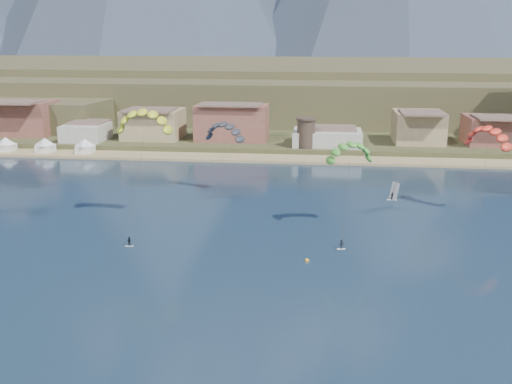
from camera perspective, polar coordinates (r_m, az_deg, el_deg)
ground at (r=65.94m, az=-3.32°, el=-15.61°), size 2400.00×2400.00×0.00m
beach at (r=165.66m, az=2.94°, el=3.19°), size 2200.00×12.00×0.90m
land at (r=617.00m, az=5.76°, el=11.55°), size 2200.00×900.00×4.00m
foothills at (r=289.76m, az=9.12°, el=9.74°), size 940.00×210.00×18.00m
town at (r=186.68m, az=-9.13°, el=6.75°), size 400.00×24.00×12.00m
watchtower at (r=172.21m, az=4.81°, el=5.67°), size 5.82×5.82×8.60m
beach_tents at (r=185.99m, az=-21.27°, el=4.56°), size 43.40×6.40×5.00m
kitesurfer_yellow at (r=107.85m, az=-10.70°, el=6.98°), size 10.55×15.88×23.32m
kitesurfer_green at (r=103.45m, az=8.99°, el=4.02°), size 9.28×13.85×17.68m
distant_kite_dark at (r=127.97m, az=-3.04°, el=6.09°), size 10.27×7.60×17.40m
distant_kite_orange at (r=121.16m, az=21.30°, el=5.25°), size 9.41×9.66×18.64m
windsurfer at (r=127.58m, az=12.96°, el=-0.23°), size 2.14×2.33×3.76m
buoy at (r=91.69m, az=4.90°, el=-6.54°), size 0.68×0.68×0.68m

